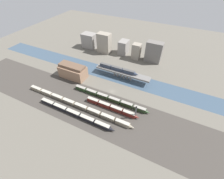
{
  "coord_description": "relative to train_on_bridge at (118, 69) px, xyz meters",
  "views": [
    {
      "loc": [
        43.4,
        -88.93,
        92.29
      ],
      "look_at": [
        0.0,
        -0.34,
        2.82
      ],
      "focal_mm": 24.0,
      "sensor_mm": 36.0,
      "label": 1
    }
  ],
  "objects": [
    {
      "name": "city_block_right",
      "position": [
        4.04,
        41.59,
        0.13
      ],
      "size": [
        9.3,
        8.66,
        17.82
      ],
      "primitive_type": "cube",
      "color": "gray",
      "rests_on": "ground"
    },
    {
      "name": "ground_plane",
      "position": [
        4.72,
        -23.31,
        -8.78
      ],
      "size": [
        400.0,
        400.0,
        0.0
      ],
      "primitive_type": "plane",
      "color": "#666056"
    },
    {
      "name": "city_block_left",
      "position": [
        -36.46,
        38.84,
        3.13
      ],
      "size": [
        15.79,
        9.93,
        23.81
      ],
      "primitive_type": "cube",
      "color": "gray",
      "rests_on": "ground"
    },
    {
      "name": "bridge",
      "position": [
        4.72,
        -0.0,
        -3.21
      ],
      "size": [
        55.38,
        7.63,
        7.04
      ],
      "color": "slate",
      "rests_on": "ground"
    },
    {
      "name": "train_on_bridge",
      "position": [
        0.0,
        0.0,
        0.0
      ],
      "size": [
        40.74,
        3.02,
        3.57
      ],
      "color": "#2D384C",
      "rests_on": "bridge"
    },
    {
      "name": "river_water",
      "position": [
        4.72,
        0.0,
        -8.78
      ],
      "size": [
        320.0,
        20.76,
        0.01
      ],
      "primitive_type": "cube",
      "color": "#3D5166",
      "rests_on": "ground"
    },
    {
      "name": "train_yard_outer",
      "position": [
        7.38,
        -33.87,
        -6.84
      ],
      "size": [
        69.05,
        2.8,
        3.93
      ],
      "color": "#23381E",
      "rests_on": "ground"
    },
    {
      "name": "city_block_far_right",
      "position": [
        23.34,
        43.74,
        2.75
      ],
      "size": [
        17.68,
        9.24,
        23.05
      ],
      "primitive_type": "cube",
      "color": "slate",
      "rests_on": "ground"
    },
    {
      "name": "train_yard_near",
      "position": [
        -9.17,
        -59.89,
        -6.93
      ],
      "size": [
        67.06,
        2.99,
        3.78
      ],
      "color": "black",
      "rests_on": "ground"
    },
    {
      "name": "warehouse_building",
      "position": [
        -39.97,
        -20.27,
        -2.13
      ],
      "size": [
        26.66,
        13.37,
        13.99
      ],
      "color": "#937056",
      "rests_on": "ground"
    },
    {
      "name": "signal_tower",
      "position": [
        32.85,
        -42.04,
        -2.48
      ],
      "size": [
        1.0,
        0.94,
        12.84
      ],
      "color": "#4C4C51",
      "rests_on": "ground"
    },
    {
      "name": "railbed_yard",
      "position": [
        4.72,
        -47.31,
        -8.77
      ],
      "size": [
        280.0,
        42.0,
        0.01
      ],
      "primitive_type": "cube",
      "color": "#423D38",
      "rests_on": "ground"
    },
    {
      "name": "train_yard_far",
      "position": [
        13.26,
        -42.15,
        -6.74
      ],
      "size": [
        45.32,
        2.73,
        4.16
      ],
      "color": "#5B1E19",
      "rests_on": "ground"
    },
    {
      "name": "city_block_center",
      "position": [
        -13.91,
        46.35,
        -0.73
      ],
      "size": [
        9.98,
        13.61,
        16.09
      ],
      "primitive_type": "cube",
      "color": "gray",
      "rests_on": "ground"
    },
    {
      "name": "train_yard_mid",
      "position": [
        -13.87,
        -51.81,
        -7.07
      ],
      "size": [
        99.53,
        2.96,
        3.47
      ],
      "color": "gray",
      "rests_on": "ground"
    },
    {
      "name": "city_block_far_left",
      "position": [
        -60.29,
        42.27,
        0.28
      ],
      "size": [
        17.37,
        12.53,
        18.12
      ],
      "primitive_type": "cube",
      "color": "gray",
      "rests_on": "ground"
    }
  ]
}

